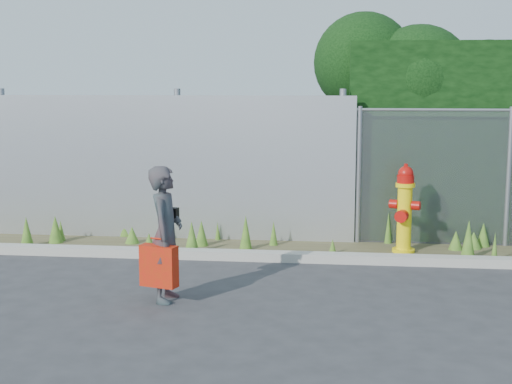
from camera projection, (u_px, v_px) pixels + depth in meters
name	position (u px, v px, depth m)	size (l,w,h in m)	color
ground	(269.00, 301.00, 7.87)	(80.00, 80.00, 0.00)	#323234
curb	(281.00, 257.00, 9.63)	(16.00, 0.22, 0.12)	#A4A094
weed_strip	(289.00, 241.00, 10.26)	(16.00, 1.35, 0.55)	#4C452B
corrugated_fence	(79.00, 166.00, 11.02)	(8.50, 0.21, 2.30)	#ADAFB5
fire_hydrant	(405.00, 210.00, 9.96)	(0.43, 0.38, 1.28)	yellow
woman	(166.00, 234.00, 7.78)	(0.55, 0.36, 1.50)	#0D5658
red_tote_bag	(159.00, 266.00, 7.69)	(0.41, 0.15, 0.54)	#AE2909
black_shoulder_bag	(169.00, 215.00, 7.93)	(0.21, 0.09, 0.16)	black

